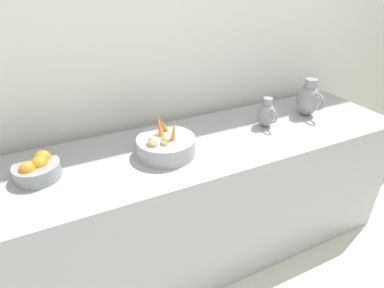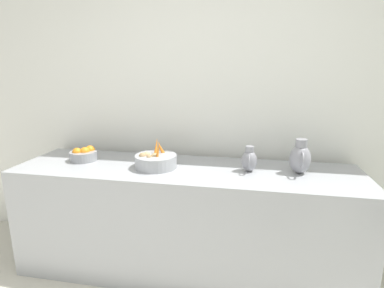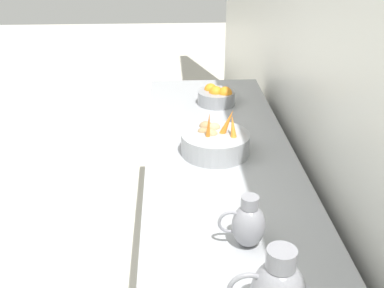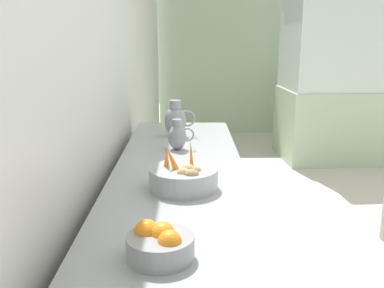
% 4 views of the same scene
% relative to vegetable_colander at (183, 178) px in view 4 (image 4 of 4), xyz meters
% --- Properties ---
extents(tile_wall_left, '(0.10, 8.18, 3.00)m').
position_rel_vegetable_colander_xyz_m(tile_wall_left, '(-0.48, 0.73, 0.57)').
color(tile_wall_left, silver).
rests_on(tile_wall_left, ground_plane).
extents(prep_counter, '(0.70, 2.62, 0.87)m').
position_rel_vegetable_colander_xyz_m(prep_counter, '(-0.03, 0.23, -0.49)').
color(prep_counter, '#9EA0A5').
rests_on(prep_counter, ground_plane).
extents(vegetable_colander, '(0.32, 0.32, 0.22)m').
position_rel_vegetable_colander_xyz_m(vegetable_colander, '(0.00, 0.00, 0.00)').
color(vegetable_colander, '#9EA0A5').
rests_on(vegetable_colander, prep_counter).
extents(orange_bowl, '(0.22, 0.22, 0.12)m').
position_rel_vegetable_colander_xyz_m(orange_bowl, '(-0.07, -0.64, -0.00)').
color(orange_bowl, gray).
rests_on(orange_bowl, prep_counter).
extents(metal_pitcher_tall, '(0.21, 0.15, 0.25)m').
position_rel_vegetable_colander_xyz_m(metal_pitcher_tall, '(-0.06, 1.06, 0.06)').
color(metal_pitcher_tall, gray).
rests_on(metal_pitcher_tall, prep_counter).
extents(metal_pitcher_short, '(0.16, 0.11, 0.19)m').
position_rel_vegetable_colander_xyz_m(metal_pitcher_short, '(-0.04, 0.70, 0.03)').
color(metal_pitcher_short, gray).
rests_on(metal_pitcher_short, prep_counter).
extents(glass_block_booth, '(1.38, 1.09, 2.20)m').
position_rel_vegetable_colander_xyz_m(glass_block_booth, '(1.85, 3.55, 0.16)').
color(glass_block_booth, '#ADC1A3').
rests_on(glass_block_booth, ground_plane).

